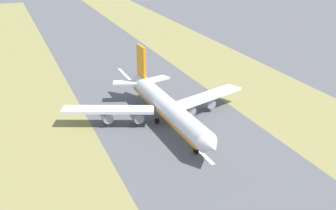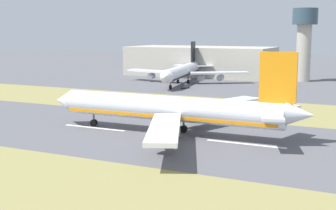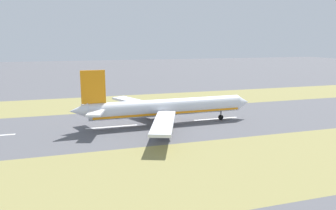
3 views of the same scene
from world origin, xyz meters
name	(u,v)px [view 2 (image 2 of 3)]	position (x,y,z in m)	size (l,w,h in m)	color
ground_plane	(149,134)	(0.00, 0.00, 0.00)	(800.00, 800.00, 0.00)	#56565B
grass_median_west	(14,190)	(-45.00, 0.00, 0.00)	(40.00, 600.00, 0.01)	olive
grass_median_east	(214,107)	(45.00, 0.00, 0.00)	(40.00, 600.00, 0.01)	olive
centreline_dash_mid	(246,144)	(0.00, -23.99, 0.01)	(1.20, 18.00, 0.01)	silver
centreline_dash_far	(94,128)	(0.00, 16.01, 0.01)	(1.20, 18.00, 0.01)	silver
airplane_main_jet	(175,110)	(2.15, -5.89, 6.02)	(64.12, 67.10, 20.20)	silver
terminal_building	(201,61)	(145.80, 45.07, 7.90)	(36.00, 79.19, 15.80)	#B2AD9E
control_tower	(304,37)	(137.24, -12.24, 21.80)	(12.00, 12.00, 35.36)	#B2AD9E
airplane_parked_apron	(183,71)	(102.57, 36.82, 5.71)	(63.47, 59.86, 19.17)	silver
service_truck	(269,86)	(95.14, -6.01, 1.67)	(6.00, 2.56, 3.10)	#1E51B2
apron_car	(185,86)	(85.92, 28.18, 1.00)	(4.61, 2.52, 2.03)	#4C4C51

